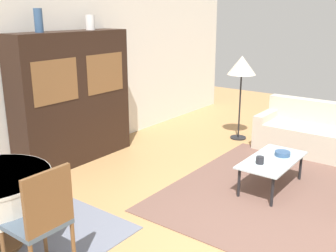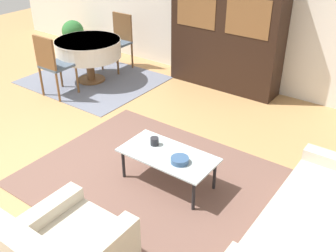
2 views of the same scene
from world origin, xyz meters
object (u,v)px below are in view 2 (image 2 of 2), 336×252
couch (320,232)px  cup (155,141)px  potted_plant (73,35)px  dining_table (88,49)px  display_cabinet (226,31)px  dining_chair_near (52,62)px  bowl (180,160)px  dining_chair_far (119,38)px  coffee_table (168,157)px

couch → cup: bearing=85.7°
potted_plant → dining_table: bearing=-32.5°
cup → display_cabinet: bearing=102.4°
dining_chair_near → bowl: size_ratio=5.18×
display_cabinet → dining_chair_near: (-2.01, -1.97, -0.37)m
dining_chair_far → bowl: dining_chair_far is taller
display_cabinet → coffee_table: bearing=-73.3°
couch → coffee_table: bearing=87.3°
couch → dining_chair_far: size_ratio=1.86×
potted_plant → coffee_table: bearing=-30.3°
couch → dining_chair_far: 5.16m
couch → bowl: bearing=89.0°
couch → dining_table: (-4.54, 1.66, 0.31)m
display_cabinet → dining_chair_near: display_cabinet is taller
dining_chair_far → couch: bearing=151.7°
display_cabinet → dining_chair_far: bearing=-168.6°
couch → coffee_table: couch is taller
coffee_table → potted_plant: size_ratio=1.59×
dining_chair_far → display_cabinet: bearing=-168.6°
dining_chair_near → couch: bearing=-10.9°
dining_table → potted_plant: size_ratio=1.67×
dining_chair_far → potted_plant: (-1.40, 0.11, -0.21)m
dining_chair_near → bowl: bearing=-15.7°
bowl → display_cabinet: bearing=109.9°
dining_chair_near → bowl: (3.03, -0.85, -0.16)m
couch → cup: 1.95m
coffee_table → couch: bearing=-2.7°
couch → dining_chair_near: bearing=79.1°
coffee_table → dining_chair_near: 2.95m
potted_plant → bowl: bearing=-29.7°
display_cabinet → dining_chair_near: bearing=-135.5°
dining_table → dining_chair_far: dining_chair_far is taller
bowl → couch: bearing=-1.0°
bowl → coffee_table: bearing=164.2°
couch → cup: couch is taller
dining_chair_far → bowl: (3.03, -2.42, -0.16)m
coffee_table → bowl: 0.21m
dining_chair_near → potted_plant: dining_chair_near is taller
dining_chair_near → cup: 2.71m
dining_table → bowl: 3.45m
coffee_table → cup: bearing=164.5°
couch → dining_chair_far: bearing=61.7°
bowl → potted_plant: 5.09m
dining_chair_near → bowl: 3.15m
couch → dining_table: size_ratio=1.67×
couch → potted_plant: couch is taller
dining_table → couch: bearing=-20.1°
dining_table → cup: (2.60, -1.51, -0.15)m
display_cabinet → bowl: bearing=-70.1°
dining_chair_far → dining_chair_near: bearing=90.0°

